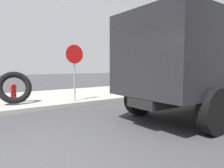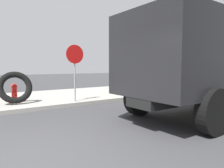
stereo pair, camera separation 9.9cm
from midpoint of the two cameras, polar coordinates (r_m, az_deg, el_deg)
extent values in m
plane|color=#38383A|center=(3.96, -21.00, -19.17)|extent=(80.00, 80.00, 0.00)
cylinder|color=red|center=(9.32, -25.50, -2.81)|extent=(0.21, 0.21, 0.56)
sphere|color=red|center=(9.28, -25.58, -0.71)|extent=(0.25, 0.25, 0.25)
cylinder|color=red|center=(9.12, -25.29, -2.53)|extent=(0.10, 0.17, 0.10)
cylinder|color=red|center=(9.50, -25.73, -2.27)|extent=(0.10, 0.17, 0.10)
cylinder|color=red|center=(9.13, -25.28, -2.95)|extent=(0.12, 0.17, 0.12)
torus|color=black|center=(8.83, -25.33, -0.87)|extent=(1.31, 0.72, 1.28)
cylinder|color=gray|center=(8.71, -10.53, 2.87)|extent=(0.06, 0.06, 2.32)
cylinder|color=red|center=(8.69, -10.49, 8.01)|extent=(0.76, 0.02, 0.76)
cube|color=black|center=(5.83, 14.23, 7.72)|extent=(2.03, 2.52, 2.20)
cube|color=black|center=(7.95, 25.78, -2.31)|extent=(7.01, 0.97, 0.24)
cylinder|color=black|center=(5.38, 25.62, -6.79)|extent=(1.10, 0.31, 1.10)
cylinder|color=black|center=(6.92, 7.14, -3.87)|extent=(1.10, 0.31, 1.10)
cylinder|color=black|center=(10.57, 25.82, -1.33)|extent=(1.10, 0.31, 1.10)
cylinder|color=#595B5E|center=(15.59, 21.57, 11.73)|extent=(0.12, 0.12, 6.83)
camera|label=1|loc=(0.05, -90.37, -0.03)|focal=33.58mm
camera|label=2|loc=(0.05, 89.63, 0.03)|focal=33.58mm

